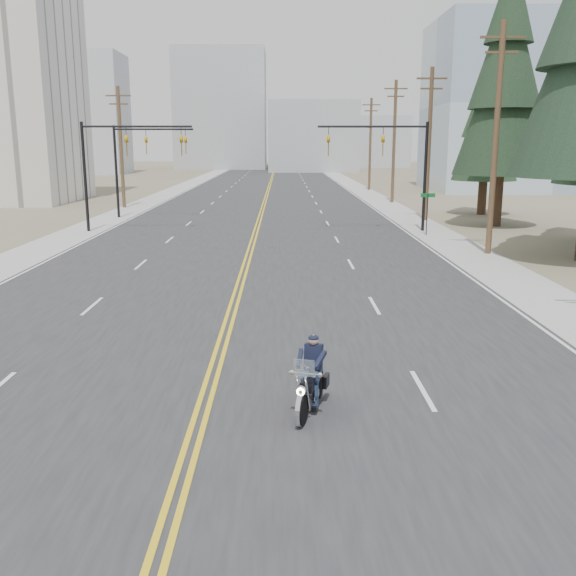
# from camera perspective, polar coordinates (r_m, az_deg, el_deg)

# --- Properties ---
(ground_plane) EXTENTS (400.00, 400.00, 0.00)m
(ground_plane) POSITION_cam_1_polar(r_m,az_deg,el_deg) (11.63, -9.41, -16.47)
(ground_plane) COLOR #776D56
(ground_plane) RESTS_ON ground
(road) EXTENTS (20.00, 200.00, 0.01)m
(road) POSITION_cam_1_polar(r_m,az_deg,el_deg) (80.24, -1.77, 8.69)
(road) COLOR #303033
(road) RESTS_ON ground
(sidewalk_left) EXTENTS (3.00, 200.00, 0.01)m
(sidewalk_left) POSITION_cam_1_polar(r_m,az_deg,el_deg) (81.30, -9.99, 8.55)
(sidewalk_left) COLOR #A5A5A0
(sidewalk_left) RESTS_ON ground
(sidewalk_right) EXTENTS (3.00, 200.00, 0.01)m
(sidewalk_right) POSITION_cam_1_polar(r_m,az_deg,el_deg) (80.81, 6.50, 8.64)
(sidewalk_right) COLOR #A5A5A0
(sidewalk_right) RESTS_ON ground
(traffic_mast_left) EXTENTS (7.10, 0.26, 7.00)m
(traffic_mast_left) POSITION_cam_1_polar(r_m,az_deg,el_deg) (43.37, -15.11, 11.36)
(traffic_mast_left) COLOR black
(traffic_mast_left) RESTS_ON ground
(traffic_mast_right) EXTENTS (7.10, 0.26, 7.00)m
(traffic_mast_right) POSITION_cam_1_polar(r_m,az_deg,el_deg) (42.65, 9.46, 11.61)
(traffic_mast_right) COLOR black
(traffic_mast_right) RESTS_ON ground
(traffic_mast_far) EXTENTS (6.10, 0.26, 7.00)m
(traffic_mast_far) POSITION_cam_1_polar(r_m,az_deg,el_deg) (51.23, -13.24, 11.53)
(traffic_mast_far) COLOR black
(traffic_mast_far) RESTS_ON ground
(street_sign) EXTENTS (0.90, 0.06, 2.62)m
(street_sign) POSITION_cam_1_polar(r_m,az_deg,el_deg) (41.22, 12.29, 7.09)
(street_sign) COLOR black
(street_sign) RESTS_ON ground
(utility_pole_b) EXTENTS (2.20, 0.30, 11.50)m
(utility_pole_b) POSITION_cam_1_polar(r_m,az_deg,el_deg) (34.73, 18.00, 12.68)
(utility_pole_b) COLOR brown
(utility_pole_b) RESTS_ON ground
(utility_pole_c) EXTENTS (2.20, 0.30, 11.00)m
(utility_pole_c) POSITION_cam_1_polar(r_m,az_deg,el_deg) (49.21, 12.42, 12.54)
(utility_pole_c) COLOR brown
(utility_pole_c) RESTS_ON ground
(utility_pole_d) EXTENTS (2.20, 0.30, 11.50)m
(utility_pole_d) POSITION_cam_1_polar(r_m,az_deg,el_deg) (63.94, 9.42, 12.86)
(utility_pole_d) COLOR brown
(utility_pole_d) RESTS_ON ground
(utility_pole_e) EXTENTS (2.20, 0.30, 11.00)m
(utility_pole_e) POSITION_cam_1_polar(r_m,az_deg,el_deg) (80.74, 7.33, 12.68)
(utility_pole_e) COLOR brown
(utility_pole_e) RESTS_ON ground
(utility_pole_left) EXTENTS (2.20, 0.30, 10.50)m
(utility_pole_left) POSITION_cam_1_polar(r_m,az_deg,el_deg) (59.74, -14.63, 12.16)
(utility_pole_left) COLOR brown
(utility_pole_left) RESTS_ON ground
(glass_building) EXTENTS (24.00, 16.00, 20.00)m
(glass_building) POSITION_cam_1_polar(r_m,az_deg,el_deg) (85.67, 20.90, 14.83)
(glass_building) COLOR #9EB5CC
(glass_building) RESTS_ON ground
(haze_bldg_a) EXTENTS (14.00, 12.00, 22.00)m
(haze_bldg_a) POSITION_cam_1_polar(r_m,az_deg,el_deg) (130.42, -17.45, 14.51)
(haze_bldg_a) COLOR #B7BCC6
(haze_bldg_a) RESTS_ON ground
(haze_bldg_b) EXTENTS (18.00, 14.00, 14.00)m
(haze_bldg_b) POSITION_cam_1_polar(r_m,az_deg,el_deg) (135.17, 2.20, 13.29)
(haze_bldg_b) COLOR #ADB2B7
(haze_bldg_b) RESTS_ON ground
(haze_bldg_c) EXTENTS (16.00, 12.00, 18.00)m
(haze_bldg_c) POSITION_cam_1_polar(r_m,az_deg,el_deg) (126.02, 17.68, 13.67)
(haze_bldg_c) COLOR #B7BCC6
(haze_bldg_c) RESTS_ON ground
(haze_bldg_d) EXTENTS (20.00, 15.00, 26.00)m
(haze_bldg_d) POSITION_cam_1_polar(r_m,az_deg,el_deg) (150.83, -5.96, 15.45)
(haze_bldg_d) COLOR #ADB2B7
(haze_bldg_d) RESTS_ON ground
(haze_bldg_e) EXTENTS (14.00, 14.00, 12.00)m
(haze_bldg_e) POSITION_cam_1_polar(r_m,az_deg,el_deg) (161.71, 7.95, 12.73)
(haze_bldg_e) COLOR #B7BCC6
(haze_bldg_e) RESTS_ON ground
(haze_bldg_f) EXTENTS (12.00, 12.00, 16.00)m
(haze_bldg_f) POSITION_cam_1_polar(r_m,az_deg,el_deg) (149.29, -21.34, 12.78)
(haze_bldg_f) COLOR #ADB2B7
(haze_bldg_f) RESTS_ON ground
(motorcyclist) EXTENTS (1.43, 2.26, 1.64)m
(motorcyclist) POSITION_cam_1_polar(r_m,az_deg,el_deg) (13.78, 1.99, -7.77)
(motorcyclist) COLOR black
(motorcyclist) RESTS_ON ground
(conifer_tall) EXTENTS (6.40, 6.40, 17.78)m
(conifer_tall) POSITION_cam_1_polar(r_m,az_deg,el_deg) (47.29, 18.83, 17.62)
(conifer_tall) COLOR #382619
(conifer_tall) RESTS_ON ground
(conifer_far) EXTENTS (5.14, 5.14, 13.78)m
(conifer_far) POSITION_cam_1_polar(r_m,az_deg,el_deg) (54.64, 17.32, 14.54)
(conifer_far) COLOR #382619
(conifer_far) RESTS_ON ground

